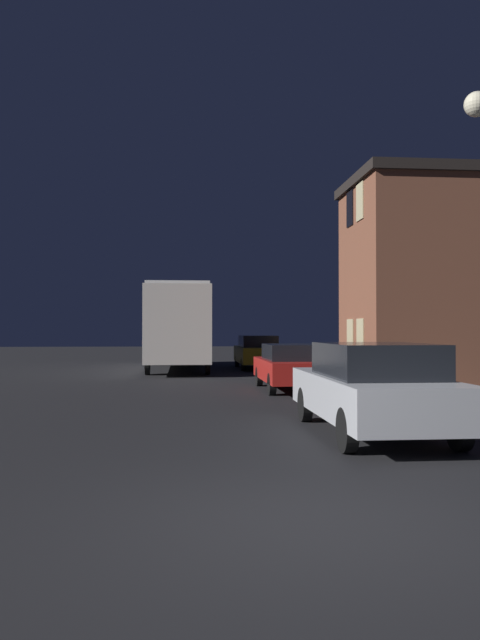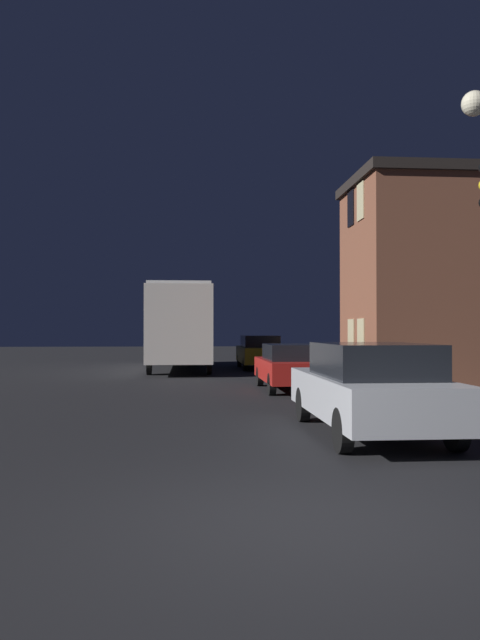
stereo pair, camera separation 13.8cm
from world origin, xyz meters
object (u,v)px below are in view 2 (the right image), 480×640
(car_near_lane, at_px, (370,387))
(car_mid_lane, at_px, (293,366))
(bus, at_px, (180,321))
(car_far_lane, at_px, (259,352))

(car_near_lane, xyz_separation_m, car_mid_lane, (0.01, 7.71, -0.09))
(bus, distance_m, car_mid_lane, 10.61)
(bus, relative_size, car_near_lane, 2.17)
(car_mid_lane, xyz_separation_m, car_far_lane, (0.17, 10.13, 0.06))
(bus, distance_m, car_near_lane, 18.03)
(car_mid_lane, bearing_deg, car_near_lane, -90.08)
(bus, distance_m, car_far_lane, 3.81)
(car_near_lane, bearing_deg, car_mid_lane, 89.92)
(car_near_lane, bearing_deg, bus, 100.84)
(car_mid_lane, distance_m, car_far_lane, 10.13)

